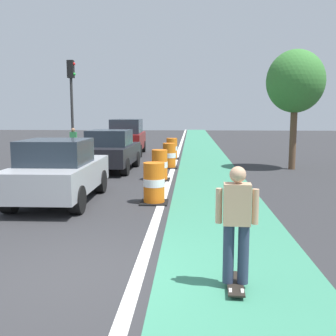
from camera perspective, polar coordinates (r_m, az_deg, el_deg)
The scene contains 14 objects.
ground_plane at distance 6.15m, azimuth -13.15°, elevation -15.06°, with size 100.00×100.00×0.00m, color #2D2D30.
bike_lane_strip at distance 17.60m, azimuth 5.68°, elevation 0.13°, with size 2.50×80.00×0.01m, color #387F60.
lane_divider_stripe at distance 17.60m, azimuth 0.80°, elevation 0.17°, with size 0.20×80.00×0.01m, color silver.
skateboarder_on_lane at distance 5.42m, azimuth 9.90°, elevation -7.93°, with size 0.57×0.81×1.69m.
parked_sedan_nearest at distance 10.93m, azimuth -15.52°, elevation -0.50°, with size 1.96×4.12×1.70m.
parked_sedan_second at distance 16.51m, azimuth -8.28°, elevation 2.47°, with size 2.01×4.15×1.70m.
parked_suv_third at distance 22.98m, azimuth -5.96°, elevation 4.54°, with size 2.08×4.68×2.04m.
traffic_barrel_front at distance 10.46m, azimuth -2.04°, elevation -2.25°, with size 0.73×0.73×1.09m.
traffic_barrel_mid at distance 14.07m, azimuth -1.22°, elevation 0.38°, with size 0.73×0.73×1.09m.
traffic_barrel_back at distance 17.19m, azimuth 0.18°, elevation 1.76°, with size 0.73×0.73×1.09m.
traffic_barrel_far at distance 20.58m, azimuth 0.55°, elevation 2.78°, with size 0.73×0.73×1.09m.
traffic_light_corner at distance 21.58m, azimuth -13.78°, elevation 10.69°, with size 0.41×0.32×5.10m.
pedestrian_crossing at distance 21.37m, azimuth -13.51°, elevation 3.65°, with size 0.34×0.20×1.61m.
street_tree_sidewalk at distance 17.59m, azimuth 17.96°, elevation 11.75°, with size 2.40×2.40×5.00m.
Camera 1 is at (1.67, -5.42, 2.38)m, focal length 42.13 mm.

